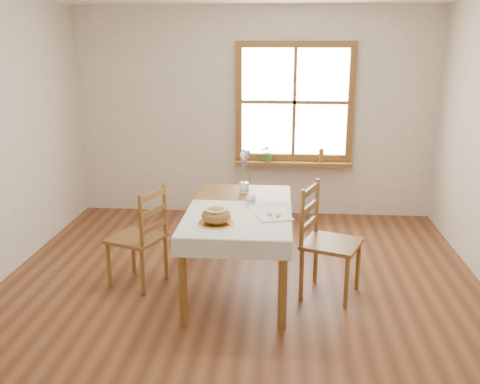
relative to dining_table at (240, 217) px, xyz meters
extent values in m
plane|color=brown|center=(0.00, -0.30, -0.66)|extent=(5.00, 5.00, 0.00)
cube|color=#EEE3CE|center=(0.00, 2.20, 0.64)|extent=(4.50, 0.10, 2.60)
cube|color=#EEE3CE|center=(0.00, -2.80, 0.64)|extent=(4.50, 0.10, 2.60)
cube|color=brown|center=(0.50, 2.16, 1.48)|extent=(1.46, 0.08, 0.08)
cube|color=brown|center=(0.50, 2.16, 0.10)|extent=(1.46, 0.08, 0.08)
cube|color=brown|center=(-0.19, 2.16, 0.79)|extent=(0.08, 0.08, 1.30)
cube|color=brown|center=(1.19, 2.16, 0.79)|extent=(0.08, 0.08, 1.30)
cube|color=brown|center=(0.50, 2.16, 0.79)|extent=(0.04, 0.06, 1.30)
cube|color=brown|center=(0.50, 2.16, 0.79)|extent=(1.30, 0.06, 0.04)
cube|color=white|center=(0.50, 2.19, 0.79)|extent=(1.30, 0.01, 1.30)
cube|color=brown|center=(0.50, 2.10, 0.03)|extent=(1.46, 0.20, 0.05)
cube|color=brown|center=(0.00, 0.00, 0.06)|extent=(0.90, 1.60, 0.05)
cylinder|color=brown|center=(-0.39, -0.74, -0.31)|extent=(0.07, 0.07, 0.70)
cylinder|color=brown|center=(0.39, -0.74, -0.31)|extent=(0.07, 0.07, 0.70)
cylinder|color=brown|center=(-0.39, 0.74, -0.31)|extent=(0.07, 0.07, 0.70)
cylinder|color=brown|center=(0.39, 0.74, -0.31)|extent=(0.07, 0.07, 0.70)
cube|color=silver|center=(0.00, -0.30, 0.09)|extent=(0.91, 0.99, 0.01)
cylinder|color=white|center=(-0.16, -0.46, 0.10)|extent=(0.36, 0.36, 0.02)
ellipsoid|color=#B2803F|center=(-0.16, -0.46, 0.18)|extent=(0.24, 0.24, 0.13)
cube|color=silver|center=(0.31, -0.27, 0.10)|extent=(0.34, 0.31, 0.01)
cylinder|color=white|center=(0.08, 0.06, 0.14)|extent=(0.06, 0.06, 0.10)
cylinder|color=white|center=(0.11, 0.11, 0.14)|extent=(0.06, 0.06, 0.09)
cylinder|color=white|center=(0.00, 0.47, 0.14)|extent=(0.10, 0.10, 0.10)
imported|color=#387D32|center=(0.19, 2.10, 0.14)|extent=(0.25, 0.27, 0.18)
cylinder|color=#A4561E|center=(0.85, 2.10, 0.14)|extent=(0.08, 0.08, 0.18)
camera|label=1|loc=(0.37, -4.52, 1.53)|focal=40.00mm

